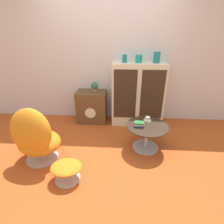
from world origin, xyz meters
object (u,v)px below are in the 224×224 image
at_px(coffee_table, 147,133).
at_px(book_stack, 139,124).
at_px(ottoman, 66,169).
at_px(tv_console, 92,107).
at_px(vase_inner_right, 157,57).
at_px(vase_leftmost, 125,58).
at_px(sideboard, 138,94).
at_px(vase_inner_left, 139,59).
at_px(egg_chair, 35,137).
at_px(potted_plant, 95,86).
at_px(teacup, 148,119).

distance_m(coffee_table, book_stack, 0.22).
bearing_deg(ottoman, tv_console, 88.04).
bearing_deg(ottoman, vase_inner_right, 51.95).
xyz_separation_m(coffee_table, vase_leftmost, (-0.38, 0.88, 1.01)).
bearing_deg(sideboard, tv_console, 179.66).
relative_size(tv_console, vase_inner_left, 4.69).
bearing_deg(tv_console, vase_inner_left, -0.10).
distance_m(egg_chair, vase_inner_left, 2.16).
bearing_deg(sideboard, coffee_table, -83.18).
relative_size(coffee_table, book_stack, 4.21).
distance_m(sideboard, vase_inner_right, 0.77).
xyz_separation_m(sideboard, book_stack, (-0.03, -0.91, -0.16)).
xyz_separation_m(vase_leftmost, potted_plant, (-0.57, 0.00, -0.54)).
bearing_deg(book_stack, vase_inner_left, 89.55).
bearing_deg(egg_chair, sideboard, 41.05).
height_order(sideboard, book_stack, sideboard).
relative_size(sideboard, teacup, 9.60).
height_order(tv_console, teacup, tv_console).
relative_size(sideboard, vase_inner_right, 6.34).
bearing_deg(sideboard, potted_plant, 179.59).
bearing_deg(tv_console, vase_leftmost, -0.14).
height_order(vase_inner_left, teacup, vase_inner_left).
distance_m(ottoman, vase_leftmost, 2.10).
height_order(egg_chair, coffee_table, egg_chair).
bearing_deg(vase_inner_right, potted_plant, 179.89).
relative_size(vase_leftmost, vase_inner_left, 1.02).
distance_m(tv_console, book_stack, 1.28).
height_order(vase_inner_right, potted_plant, vase_inner_right).
distance_m(vase_inner_left, book_stack, 1.24).
distance_m(egg_chair, vase_inner_right, 2.39).
height_order(tv_console, coffee_table, tv_console).
bearing_deg(ottoman, egg_chair, 147.87).
bearing_deg(vase_leftmost, vase_inner_right, 0.00).
bearing_deg(vase_inner_left, egg_chair, -138.48).
bearing_deg(teacup, vase_inner_right, 76.46).
bearing_deg(vase_inner_left, coffee_table, -81.95).
xyz_separation_m(tv_console, ottoman, (-0.06, -1.63, -0.16)).
bearing_deg(teacup, coffee_table, -97.07).
relative_size(ottoman, coffee_table, 0.61).
bearing_deg(potted_plant, tv_console, -179.54).
bearing_deg(tv_console, book_stack, -45.59).
xyz_separation_m(coffee_table, vase_inner_left, (-0.12, 0.88, 1.01)).
height_order(ottoman, vase_inner_left, vase_inner_left).
bearing_deg(egg_chair, teacup, 20.28).
bearing_deg(vase_inner_left, ottoman, -120.45).
height_order(potted_plant, book_stack, potted_plant).
xyz_separation_m(ottoman, vase_inner_right, (1.27, 1.63, 1.15)).
relative_size(egg_chair, vase_leftmost, 6.23).
relative_size(ottoman, teacup, 3.14).
xyz_separation_m(coffee_table, vase_inner_right, (0.19, 0.88, 1.04)).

